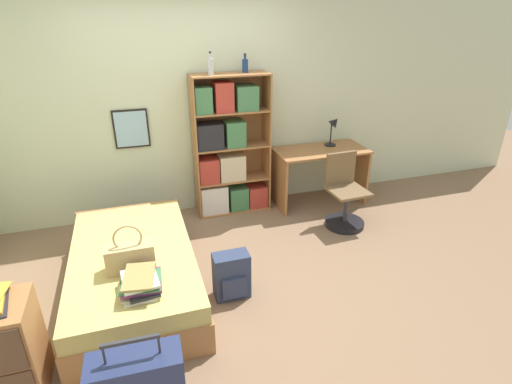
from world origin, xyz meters
name	(u,v)px	position (x,y,z in m)	size (l,w,h in m)	color
ground_plane	(220,276)	(0.00, 0.00, 0.00)	(14.00, 14.00, 0.00)	#84664C
wall_back	(186,107)	(0.00, 1.55, 1.30)	(10.00, 0.09, 2.60)	beige
bed	(135,271)	(-0.77, 0.02, 0.22)	(1.05, 1.85, 0.44)	#A36B3D
handbag	(130,256)	(-0.77, -0.27, 0.56)	(0.38, 0.17, 0.40)	tan
book_stack_on_bed	(141,283)	(-0.71, -0.57, 0.50)	(0.32, 0.38, 0.14)	silver
bookcase	(227,152)	(0.42, 1.34, 0.77)	(0.90, 0.33, 1.69)	#A36B3D
bottle_green	(211,66)	(0.27, 1.31, 1.78)	(0.06, 0.06, 0.24)	#B7BCC1
bottle_brown	(245,65)	(0.67, 1.37, 1.76)	(0.07, 0.07, 0.20)	navy
desk	(320,166)	(1.61, 1.21, 0.51)	(1.16, 0.58, 0.73)	#A36B3D
desk_lamp	(334,126)	(1.83, 1.33, 0.98)	(0.20, 0.15, 0.39)	black
desk_chair	(344,203)	(1.62, 0.56, 0.27)	(0.46, 0.46, 0.85)	black
backpack	(232,276)	(0.04, -0.31, 0.21)	(0.31, 0.21, 0.43)	#2D3856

